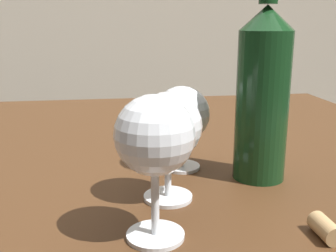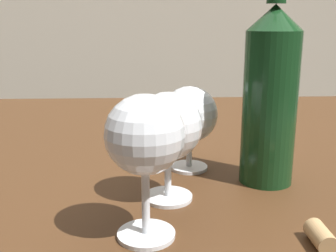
{
  "view_description": "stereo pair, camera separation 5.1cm",
  "coord_description": "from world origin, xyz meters",
  "px_view_note": "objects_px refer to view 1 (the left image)",
  "views": [
    {
      "loc": [
        -0.08,
        -0.75,
        1.0
      ],
      "look_at": [
        -0.01,
        -0.26,
        0.87
      ],
      "focal_mm": 43.39,
      "sensor_mm": 36.0,
      "label": 1
    },
    {
      "loc": [
        -0.03,
        -0.76,
        1.0
      ],
      "look_at": [
        -0.01,
        -0.26,
        0.87
      ],
      "focal_mm": 43.39,
      "sensor_mm": 36.0,
      "label": 2
    }
  ],
  "objects_px": {
    "wine_glass_chardonnay": "(155,138)",
    "wine_bottle": "(263,90)",
    "wine_glass_white": "(182,116)",
    "cork": "(325,229)",
    "wine_glass_merlot": "(168,128)"
  },
  "relations": [
    {
      "from": "wine_glass_white",
      "to": "cork",
      "type": "bearing_deg",
      "value": -63.75
    },
    {
      "from": "wine_glass_chardonnay",
      "to": "wine_glass_white",
      "type": "bearing_deg",
      "value": 72.24
    },
    {
      "from": "wine_glass_merlot",
      "to": "wine_bottle",
      "type": "bearing_deg",
      "value": 21.11
    },
    {
      "from": "wine_glass_chardonnay",
      "to": "wine_bottle",
      "type": "relative_size",
      "value": 0.46
    },
    {
      "from": "wine_glass_merlot",
      "to": "cork",
      "type": "distance_m",
      "value": 0.22
    },
    {
      "from": "wine_glass_white",
      "to": "wine_bottle",
      "type": "bearing_deg",
      "value": -26.98
    },
    {
      "from": "wine_glass_chardonnay",
      "to": "cork",
      "type": "relative_size",
      "value": 3.78
    },
    {
      "from": "wine_glass_merlot",
      "to": "wine_glass_white",
      "type": "bearing_deg",
      "value": 70.97
    },
    {
      "from": "wine_glass_white",
      "to": "wine_glass_merlot",
      "type": "bearing_deg",
      "value": -109.03
    },
    {
      "from": "wine_bottle",
      "to": "wine_glass_merlot",
      "type": "bearing_deg",
      "value": -158.89
    },
    {
      "from": "wine_glass_chardonnay",
      "to": "cork",
      "type": "xyz_separation_m",
      "value": [
        0.18,
        -0.03,
        -0.1
      ]
    },
    {
      "from": "wine_glass_merlot",
      "to": "wine_glass_white",
      "type": "distance_m",
      "value": 0.12
    },
    {
      "from": "wine_glass_merlot",
      "to": "wine_bottle",
      "type": "relative_size",
      "value": 0.42
    },
    {
      "from": "wine_glass_chardonnay",
      "to": "cork",
      "type": "distance_m",
      "value": 0.21
    },
    {
      "from": "wine_glass_white",
      "to": "cork",
      "type": "height_order",
      "value": "wine_glass_white"
    }
  ]
}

